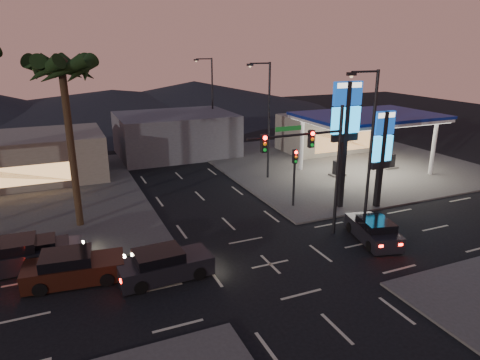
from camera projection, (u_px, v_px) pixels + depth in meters
name	position (u px, v px, depth m)	size (l,w,h in m)	color
ground	(270.00, 264.00, 23.01)	(140.00, 140.00, 0.00)	black
corner_lot_ne	(338.00, 162.00, 43.09)	(24.00, 24.00, 0.12)	#47443F
gas_station	(369.00, 118.00, 38.09)	(12.20, 8.20, 5.47)	silver
convenience_store	(327.00, 133.00, 47.64)	(10.00, 6.00, 4.00)	#726B5B
pylon_sign_tall	(346.00, 120.00, 29.15)	(2.20, 0.35, 9.00)	black
pylon_sign_short	(382.00, 145.00, 29.75)	(1.60, 0.35, 7.00)	black
traffic_signal_mast	(314.00, 155.00, 24.62)	(6.10, 0.39, 8.00)	black
pedestal_signal	(295.00, 169.00, 30.34)	(0.32, 0.39, 4.30)	black
streetlight_near	(368.00, 146.00, 24.76)	(2.14, 0.25, 10.00)	black
streetlight_mid	(267.00, 114.00, 36.14)	(2.14, 0.25, 10.00)	black
streetlight_far	(211.00, 97.00, 48.39)	(2.14, 0.25, 10.00)	black
palm_a	(63.00, 78.00, 25.07)	(4.41, 4.41, 10.86)	black
building_far_west	(5.00, 160.00, 36.33)	(16.00, 8.00, 4.00)	#726B5B
building_far_mid	(176.00, 134.00, 45.86)	(12.00, 9.00, 4.40)	#4C4C51
hill_right	(195.00, 95.00, 80.47)	(50.00, 50.00, 5.00)	black
hill_center	(113.00, 101.00, 74.91)	(60.00, 60.00, 4.00)	black
car_lane_a_front	(164.00, 265.00, 21.45)	(4.85, 2.20, 1.55)	black
car_lane_a_mid	(73.00, 268.00, 21.13)	(5.03, 2.52, 1.59)	#33160E
car_lane_b_front	(40.00, 252.00, 22.94)	(4.33, 1.90, 1.39)	slate
car_lane_b_mid	(17.00, 256.00, 22.27)	(5.20, 2.31, 1.67)	black
suv_station	(373.00, 230.00, 25.62)	(2.78, 4.60, 1.44)	black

